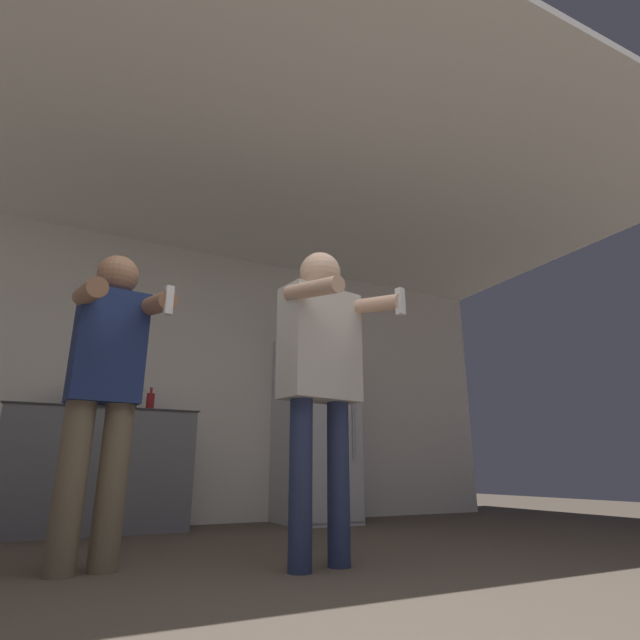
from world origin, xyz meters
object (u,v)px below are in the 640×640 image
object	(u,v)px
bottle_amber_bourbon	(150,402)
person_man_side	(106,379)
bottle_short_whiskey	(132,401)
person_woman_foreground	(322,361)
bottle_green_wine	(72,393)
refrigerator	(315,426)

from	to	relation	value
bottle_amber_bourbon	person_man_side	world-z (taller)	person_man_side
bottle_short_whiskey	person_man_side	bearing A→B (deg)	-100.41
bottle_amber_bourbon	person_man_side	size ratio (longest dim) A/B	0.14
bottle_short_whiskey	person_man_side	distance (m)	1.71
bottle_short_whiskey	bottle_amber_bourbon	bearing A→B (deg)	-0.00
person_woman_foreground	bottle_green_wine	bearing A→B (deg)	119.38
bottle_amber_bourbon	bottle_short_whiskey	distance (m)	0.14
bottle_short_whiskey	bottle_green_wine	distance (m)	0.45
bottle_amber_bourbon	bottle_short_whiskey	world-z (taller)	bottle_short_whiskey
refrigerator	bottle_amber_bourbon	xyz separation A→B (m)	(-1.49, 0.08, 0.14)
bottle_short_whiskey	person_woman_foreground	size ratio (longest dim) A/B	0.16
bottle_amber_bourbon	bottle_green_wine	xyz separation A→B (m)	(-0.59, 0.00, 0.04)
refrigerator	person_man_side	distance (m)	2.51
refrigerator	bottle_short_whiskey	xyz separation A→B (m)	(-1.63, 0.08, 0.14)
refrigerator	bottle_short_whiskey	world-z (taller)	refrigerator
bottle_short_whiskey	person_man_side	size ratio (longest dim) A/B	0.16
refrigerator	bottle_amber_bourbon	bearing A→B (deg)	177.03
refrigerator	bottle_amber_bourbon	size ratio (longest dim) A/B	7.77
bottle_amber_bourbon	bottle_green_wine	size ratio (longest dim) A/B	0.67
person_man_side	bottle_green_wine	bearing A→B (deg)	94.95
refrigerator	person_man_side	xyz separation A→B (m)	(-1.94, -1.60, 0.03)
person_man_side	refrigerator	bearing A→B (deg)	39.42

